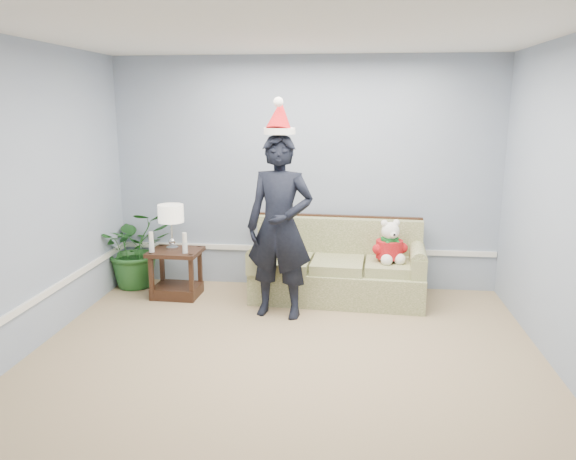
# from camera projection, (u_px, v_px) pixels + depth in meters

# --- Properties ---
(room_shell) EXTENTS (4.54, 5.04, 2.74)m
(room_shell) POSITION_uv_depth(u_px,v_px,m) (277.00, 216.00, 4.13)
(room_shell) COLOR tan
(room_shell) RESTS_ON ground
(wainscot_trim) EXTENTS (4.49, 4.99, 0.06)m
(wainscot_trim) POSITION_uv_depth(u_px,v_px,m) (176.00, 279.00, 5.59)
(wainscot_trim) COLOR white
(wainscot_trim) RESTS_ON room_shell
(sofa) EXTENTS (1.95, 0.93, 0.89)m
(sofa) POSITION_uv_depth(u_px,v_px,m) (338.00, 270.00, 6.35)
(sofa) COLOR #5A6B32
(sofa) RESTS_ON room_shell
(side_table) EXTENTS (0.58, 0.50, 0.55)m
(side_table) POSITION_uv_depth(u_px,v_px,m) (177.00, 278.00, 6.39)
(side_table) COLOR #382014
(side_table) RESTS_ON room_shell
(table_lamp) EXTENTS (0.29, 0.29, 0.51)m
(table_lamp) POSITION_uv_depth(u_px,v_px,m) (171.00, 215.00, 6.28)
(table_lamp) COLOR silver
(table_lamp) RESTS_ON side_table
(candle_pair) EXTENTS (0.44, 0.06, 0.23)m
(candle_pair) POSITION_uv_depth(u_px,v_px,m) (168.00, 243.00, 6.19)
(candle_pair) COLOR silver
(candle_pair) RESTS_ON side_table
(houseplant) EXTENTS (1.11, 1.09, 0.94)m
(houseplant) POSITION_uv_depth(u_px,v_px,m) (136.00, 248.00, 6.71)
(houseplant) COLOR #255E25
(houseplant) RESTS_ON room_shell
(man) EXTENTS (0.75, 0.55, 1.88)m
(man) POSITION_uv_depth(u_px,v_px,m) (280.00, 227.00, 5.67)
(man) COLOR black
(man) RESTS_ON room_shell
(santa_hat) EXTENTS (0.36, 0.39, 0.37)m
(santa_hat) POSITION_uv_depth(u_px,v_px,m) (280.00, 118.00, 5.45)
(santa_hat) COLOR white
(santa_hat) RESTS_ON man
(teddy_bear) EXTENTS (0.36, 0.37, 0.48)m
(teddy_bear) POSITION_uv_depth(u_px,v_px,m) (390.00, 247.00, 6.10)
(teddy_bear) COLOR white
(teddy_bear) RESTS_ON sofa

